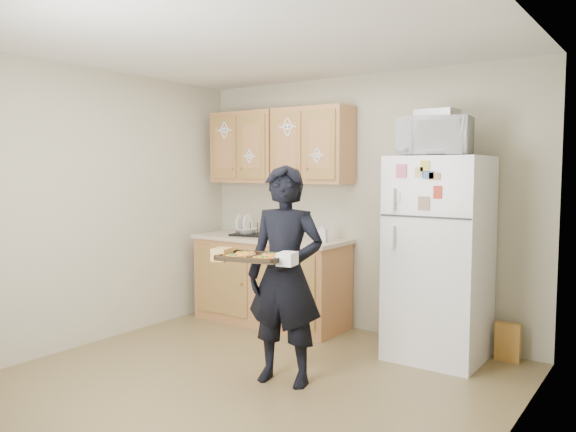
{
  "coord_description": "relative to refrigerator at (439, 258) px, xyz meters",
  "views": [
    {
      "loc": [
        2.58,
        -3.11,
        1.59
      ],
      "look_at": [
        0.09,
        0.45,
        1.23
      ],
      "focal_mm": 35.0,
      "sensor_mm": 36.0,
      "label": 1
    }
  ],
  "objects": [
    {
      "name": "floor",
      "position": [
        -0.95,
        -1.43,
        -0.85
      ],
      "size": [
        3.6,
        3.6,
        0.0
      ],
      "primitive_type": "plane",
      "color": "brown",
      "rests_on": "ground"
    },
    {
      "name": "bowl",
      "position": [
        -2.09,
        0.01,
        0.1
      ],
      "size": [
        0.29,
        0.29,
        0.06
      ],
      "primitive_type": "imported",
      "rotation": [
        0.0,
        0.0,
        -0.32
      ],
      "color": "white",
      "rests_on": "dish_rack"
    },
    {
      "name": "dish_rack",
      "position": [
        -2.04,
        0.01,
        0.12
      ],
      "size": [
        0.41,
        0.34,
        0.15
      ],
      "primitive_type": "cube",
      "rotation": [
        0.0,
        0.0,
        0.19
      ],
      "color": "black",
      "rests_on": "countertop"
    },
    {
      "name": "pizza_back_right",
      "position": [
        -0.71,
        -1.4,
        0.14
      ],
      "size": [
        0.15,
        0.15,
        0.02
      ],
      "primitive_type": "cylinder",
      "color": "orange",
      "rests_on": "baking_tray"
    },
    {
      "name": "soap_bottle",
      "position": [
        -1.14,
        -0.01,
        0.14
      ],
      "size": [
        0.1,
        0.11,
        0.19
      ],
      "primitive_type": "imported",
      "rotation": [
        0.0,
        0.0,
        0.26
      ],
      "color": "white",
      "rests_on": "countertop"
    },
    {
      "name": "ceiling",
      "position": [
        -0.95,
        -1.43,
        1.65
      ],
      "size": [
        3.6,
        3.6,
        0.0
      ],
      "primitive_type": "plane",
      "color": "silver",
      "rests_on": "wall_back"
    },
    {
      "name": "baking_tray",
      "position": [
        -0.79,
        -1.49,
        0.12
      ],
      "size": [
        0.51,
        0.42,
        0.04
      ],
      "primitive_type": "cube",
      "rotation": [
        0.0,
        0.0,
        0.21
      ],
      "color": "black",
      "rests_on": "person"
    },
    {
      "name": "upper_cab_left",
      "position": [
        -2.2,
        0.18,
        0.98
      ],
      "size": [
        0.8,
        0.33,
        0.75
      ],
      "primitive_type": "cube",
      "color": "#9B6735",
      "rests_on": "wall_back"
    },
    {
      "name": "cereal_box",
      "position": [
        0.52,
        0.24,
        -0.69
      ],
      "size": [
        0.2,
        0.07,
        0.32
      ],
      "primitive_type": "cube",
      "color": "gold",
      "rests_on": "floor"
    },
    {
      "name": "pizza_front_left",
      "position": [
        -0.88,
        -1.59,
        0.14
      ],
      "size": [
        0.15,
        0.15,
        0.02
      ],
      "primitive_type": "cylinder",
      "color": "orange",
      "rests_on": "baking_tray"
    },
    {
      "name": "refrigerator",
      "position": [
        0.0,
        0.0,
        0.0
      ],
      "size": [
        0.75,
        0.7,
        1.7
      ],
      "primitive_type": "cube",
      "color": "white",
      "rests_on": "floor"
    },
    {
      "name": "microwave",
      "position": [
        -0.04,
        -0.05,
        1.01
      ],
      "size": [
        0.62,
        0.47,
        0.31
      ],
      "primitive_type": "imported",
      "rotation": [
        0.0,
        0.0,
        0.16
      ],
      "color": "white",
      "rests_on": "refrigerator"
    },
    {
      "name": "wall_right",
      "position": [
        0.85,
        -1.43,
        0.4
      ],
      "size": [
        0.04,
        3.6,
        2.5
      ],
      "primitive_type": "cube",
      "color": "#B1AB90",
      "rests_on": "floor"
    },
    {
      "name": "foil_pan",
      "position": [
        -0.04,
        -0.02,
        1.2
      ],
      "size": [
        0.33,
        0.25,
        0.07
      ],
      "primitive_type": "cube",
      "rotation": [
        0.0,
        0.0,
        -0.08
      ],
      "color": "#ACABB2",
      "rests_on": "microwave"
    },
    {
      "name": "pizza_back_left",
      "position": [
        -0.91,
        -1.44,
        0.14
      ],
      "size": [
        0.15,
        0.15,
        0.02
      ],
      "primitive_type": "cylinder",
      "color": "orange",
      "rests_on": "baking_tray"
    },
    {
      "name": "upper_cab_right",
      "position": [
        -1.38,
        0.18,
        0.98
      ],
      "size": [
        0.8,
        0.33,
        0.75
      ],
      "primitive_type": "cube",
      "color": "#9B6735",
      "rests_on": "wall_back"
    },
    {
      "name": "base_cabinet",
      "position": [
        -1.8,
        0.05,
        -0.42
      ],
      "size": [
        1.6,
        0.6,
        0.86
      ],
      "primitive_type": "cube",
      "color": "#9B6735",
      "rests_on": "floor"
    },
    {
      "name": "wall_back",
      "position": [
        -0.95,
        0.37,
        0.4
      ],
      "size": [
        3.6,
        0.04,
        2.5
      ],
      "primitive_type": "cube",
      "color": "#B1AB90",
      "rests_on": "floor"
    },
    {
      "name": "person",
      "position": [
        -0.73,
        -1.2,
        -0.04
      ],
      "size": [
        0.66,
        0.5,
        1.62
      ],
      "primitive_type": "imported",
      "rotation": [
        0.0,
        0.0,
        0.21
      ],
      "color": "black",
      "rests_on": "floor"
    },
    {
      "name": "countertop",
      "position": [
        -1.8,
        0.05,
        0.03
      ],
      "size": [
        1.64,
        0.64,
        0.04
      ],
      "primitive_type": "cube",
      "color": "#BBA68F",
      "rests_on": "base_cabinet"
    },
    {
      "name": "wall_left",
      "position": [
        -2.75,
        -1.43,
        0.4
      ],
      "size": [
        0.04,
        3.6,
        2.5
      ],
      "primitive_type": "cube",
      "color": "#B1AB90",
      "rests_on": "floor"
    },
    {
      "name": "pizza_front_right",
      "position": [
        -0.68,
        -1.54,
        0.14
      ],
      "size": [
        0.15,
        0.15,
        0.02
      ],
      "primitive_type": "cylinder",
      "color": "orange",
      "rests_on": "baking_tray"
    }
  ]
}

